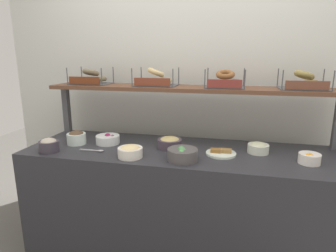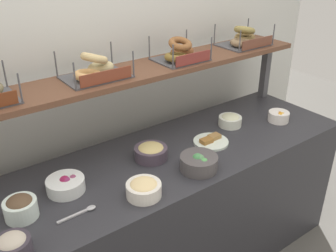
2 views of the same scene
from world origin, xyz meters
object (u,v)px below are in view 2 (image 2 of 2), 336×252
bowl_veggie_mix (199,162)px  bowl_chocolate_spread (20,207)px  bagel_basket_cinnamon_raisin (180,53)px  bowl_potato_salad (230,120)px  bowl_fruit_salad (279,116)px  bowl_egg_salad (144,188)px  bagel_basket_everything (244,39)px  serving_spoon_near_plate (83,212)px  bagel_basket_plain (95,69)px  bowl_hummus (151,152)px  bowl_beet_salad (66,185)px  serving_plate_white (211,141)px  bowl_tuna_salad (13,246)px

bowl_veggie_mix → bowl_chocolate_spread: (-0.86, 0.17, 0.01)m
bowl_chocolate_spread → bagel_basket_cinnamon_raisin: size_ratio=0.49×
bowl_potato_salad → bagel_basket_cinnamon_raisin: 0.55m
bowl_veggie_mix → bowl_potato_salad: 0.56m
bowl_fruit_salad → bagel_basket_cinnamon_raisin: bagel_basket_cinnamon_raisin is taller
bowl_egg_salad → bagel_basket_everything: bagel_basket_everything is taller
bowl_fruit_salad → bagel_basket_everything: 0.56m
bowl_fruit_salad → serving_spoon_near_plate: (-1.43, -0.08, -0.03)m
bowl_fruit_salad → bagel_basket_plain: 1.24m
bowl_hummus → bagel_basket_plain: 0.53m
bowl_potato_salad → bowl_fruit_salad: bearing=-25.5°
bowl_beet_salad → serving_spoon_near_plate: bearing=-92.3°
bowl_egg_salad → serving_spoon_near_plate: 0.29m
bowl_fruit_salad → bagel_basket_plain: bagel_basket_plain is taller
serving_plate_white → bowl_egg_salad: bearing=-162.4°
bowl_fruit_salad → bowl_veggie_mix: bowl_veggie_mix is taller
bowl_hummus → bowl_veggie_mix: size_ratio=0.92×
bowl_beet_salad → bowl_potato_salad: bowl_beet_salad is taller
bowl_egg_salad → bowl_fruit_salad: bearing=7.0°
bowl_tuna_salad → serving_spoon_near_plate: bearing=13.5°
bowl_egg_salad → bowl_chocolate_spread: bowl_chocolate_spread is taller
bowl_tuna_salad → bowl_egg_salad: 0.60m
bowl_beet_salad → bowl_egg_salad: 0.38m
bowl_hummus → serving_plate_white: size_ratio=0.87×
bowl_hummus → serving_spoon_near_plate: size_ratio=0.99×
bowl_potato_salad → bowl_veggie_mix: bearing=-151.5°
bagel_basket_plain → bowl_egg_salad: bearing=-95.1°
bowl_fruit_salad → serving_spoon_near_plate: bowl_fruit_salad is taller
bowl_potato_salad → bagel_basket_plain: bearing=164.8°
bagel_basket_cinnamon_raisin → bowl_fruit_salad: bearing=-31.3°
bowl_beet_salad → bowl_tuna_salad: bowl_tuna_salad is taller
bowl_fruit_salad → serving_spoon_near_plate: size_ratio=0.73×
serving_spoon_near_plate → bowl_chocolate_spread: bearing=149.2°
bagel_basket_plain → serving_spoon_near_plate: bearing=-126.5°
bowl_tuna_salad → serving_plate_white: bowl_tuna_salad is taller
bowl_beet_salad → serving_spoon_near_plate: size_ratio=1.00×
bowl_tuna_salad → bowl_chocolate_spread: size_ratio=0.98×
bowl_veggie_mix → bowl_chocolate_spread: bowl_chocolate_spread is taller
bowl_hummus → serving_spoon_near_plate: 0.54m
bowl_fruit_salad → bowl_potato_salad: size_ratio=0.91×
bowl_veggie_mix → serving_spoon_near_plate: bowl_veggie_mix is taller
bowl_beet_salad → serving_spoon_near_plate: (-0.01, -0.20, -0.03)m
bowl_potato_salad → serving_plate_white: bearing=-159.0°
bowl_egg_salad → bowl_chocolate_spread: bearing=159.5°
bowl_fruit_salad → serving_plate_white: size_ratio=0.65×
bowl_hummus → bagel_basket_plain: size_ratio=0.54×
bowl_hummus → bowl_potato_salad: (0.63, 0.03, -0.00)m
bagel_basket_everything → bagel_basket_cinnamon_raisin: bearing=-178.8°
bowl_egg_salad → bowl_chocolate_spread: (-0.51, 0.19, 0.01)m
serving_plate_white → bowl_beet_salad: bearing=175.7°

